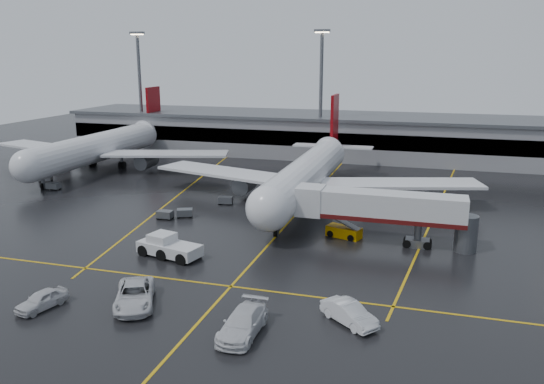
% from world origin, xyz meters
% --- Properties ---
extents(ground, '(220.00, 220.00, 0.00)m').
position_xyz_m(ground, '(0.00, 0.00, 0.00)').
color(ground, black).
rests_on(ground, ground).
extents(apron_line_centre, '(0.25, 90.00, 0.02)m').
position_xyz_m(apron_line_centre, '(0.00, 0.00, 0.01)').
color(apron_line_centre, gold).
rests_on(apron_line_centre, ground).
extents(apron_line_stop, '(60.00, 0.25, 0.02)m').
position_xyz_m(apron_line_stop, '(0.00, -22.00, 0.01)').
color(apron_line_stop, gold).
rests_on(apron_line_stop, ground).
extents(apron_line_left, '(9.99, 69.35, 0.02)m').
position_xyz_m(apron_line_left, '(-20.00, 10.00, 0.01)').
color(apron_line_left, gold).
rests_on(apron_line_left, ground).
extents(apron_line_right, '(7.57, 69.64, 0.02)m').
position_xyz_m(apron_line_right, '(18.00, 10.00, 0.01)').
color(apron_line_right, gold).
rests_on(apron_line_right, ground).
extents(terminal, '(122.00, 19.00, 8.60)m').
position_xyz_m(terminal, '(0.00, 47.93, 4.32)').
color(terminal, gray).
rests_on(terminal, ground).
extents(light_mast_left, '(3.00, 1.20, 25.45)m').
position_xyz_m(light_mast_left, '(-45.00, 42.00, 14.47)').
color(light_mast_left, '#595B60').
rests_on(light_mast_left, ground).
extents(light_mast_mid, '(3.00, 1.20, 25.45)m').
position_xyz_m(light_mast_mid, '(-5.00, 42.00, 14.47)').
color(light_mast_mid, '#595B60').
rests_on(light_mast_mid, ground).
extents(main_airliner, '(48.80, 45.60, 14.10)m').
position_xyz_m(main_airliner, '(0.00, 9.70, 4.21)').
color(main_airliner, silver).
rests_on(main_airliner, ground).
extents(second_airliner, '(48.80, 45.60, 14.10)m').
position_xyz_m(second_airliner, '(-42.00, 21.70, 4.21)').
color(second_airliner, silver).
rests_on(second_airliner, ground).
extents(jet_bridge, '(19.90, 3.40, 6.05)m').
position_xyz_m(jet_bridge, '(11.87, -6.00, 3.93)').
color(jet_bridge, silver).
rests_on(jet_bridge, ground).
extents(pushback_tractor, '(7.35, 4.35, 2.46)m').
position_xyz_m(pushback_tractor, '(-9.11, -16.53, 0.98)').
color(pushback_tractor, silver).
rests_on(pushback_tractor, ground).
extents(belt_loader, '(4.38, 2.95, 2.56)m').
position_xyz_m(belt_loader, '(7.66, -5.02, 0.63)').
color(belt_loader, '#D68F00').
rests_on(belt_loader, ground).
extents(service_van_a, '(5.71, 7.42, 1.87)m').
position_xyz_m(service_van_a, '(-6.41, -27.97, 0.94)').
color(service_van_a, silver).
rests_on(service_van_a, ground).
extents(service_van_b, '(2.63, 6.41, 1.86)m').
position_xyz_m(service_van_b, '(4.01, -30.02, 0.93)').
color(service_van_b, silver).
rests_on(service_van_b, ground).
extents(service_van_c, '(5.16, 4.65, 1.70)m').
position_xyz_m(service_van_c, '(11.48, -25.94, 0.85)').
color(service_van_c, silver).
rests_on(service_van_c, ground).
extents(service_van_d, '(2.85, 4.82, 1.54)m').
position_xyz_m(service_van_d, '(-13.60, -30.69, 0.77)').
color(service_van_d, silver).
rests_on(service_van_d, ground).
extents(baggage_cart_a, '(2.35, 1.97, 1.12)m').
position_xyz_m(baggage_cart_a, '(-13.64, -2.97, 0.63)').
color(baggage_cart_a, '#595B60').
rests_on(baggage_cart_a, ground).
extents(baggage_cart_b, '(2.02, 1.33, 1.12)m').
position_xyz_m(baggage_cart_b, '(-15.73, -4.47, 0.63)').
color(baggage_cart_b, '#595B60').
rests_on(baggage_cart_b, ground).
extents(baggage_cart_c, '(2.20, 1.64, 1.12)m').
position_xyz_m(baggage_cart_c, '(-10.83, 4.53, 0.63)').
color(baggage_cart_c, '#595B60').
rests_on(baggage_cart_c, ground).
extents(baggage_cart_d, '(2.34, 1.95, 1.12)m').
position_xyz_m(baggage_cart_d, '(-45.10, 9.40, 0.63)').
color(baggage_cart_d, '#595B60').
rests_on(baggage_cart_d, ground).
extents(baggage_cart_e, '(2.06, 1.40, 1.12)m').
position_xyz_m(baggage_cart_e, '(-40.05, 4.95, 0.63)').
color(baggage_cart_e, '#595B60').
rests_on(baggage_cart_e, ground).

